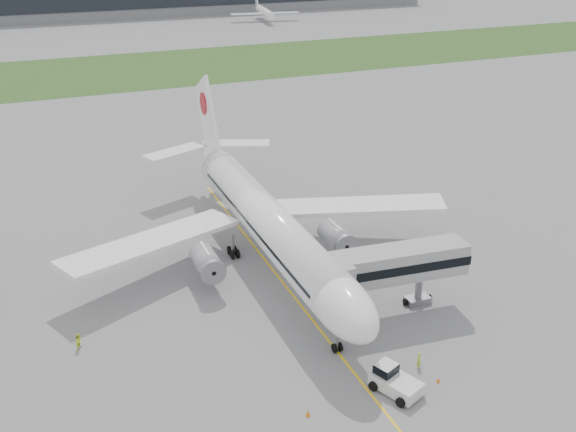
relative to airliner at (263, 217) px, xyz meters
name	(u,v)px	position (x,y,z in m)	size (l,w,h in m)	color
ground	(279,278)	(0.00, -4.87, -5.66)	(600.00, 600.00, 0.00)	gray
apron_markings	(296,299)	(0.00, -9.87, -5.66)	(70.00, 70.00, 0.04)	yellow
grass_strip	(116,71)	(0.00, 115.13, -5.65)	(600.00, 50.00, 0.02)	#2B541F
terminal_building	(73,1)	(0.00, 225.00, 1.34)	(320.00, 22.30, 14.00)	slate
airliner	(263,217)	(0.00, 0.00, 0.00)	(48.13, 53.95, 17.88)	white
pushback_tug	(393,380)	(2.08, -26.63, -4.63)	(4.19, 4.97, 2.24)	silver
jet_bridge	(387,267)	(7.47, -15.82, -0.10)	(16.41, 4.81, 7.51)	#99999B
safety_cone_left	(308,413)	(-6.16, -26.82, -5.37)	(0.42, 0.42, 0.58)	orange
safety_cone_right	(438,380)	(6.32, -27.35, -5.42)	(0.35, 0.35, 0.49)	orange
ground_crew_near	(419,360)	(5.85, -24.84, -4.87)	(0.58, 0.38, 1.58)	#C1E125
ground_crew_far	(79,341)	(-22.61, -9.96, -4.84)	(0.80, 0.63, 1.65)	yellow
distant_aircraft_right	(265,21)	(71.00, 189.06, -5.66)	(27.72, 24.46, 10.60)	white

